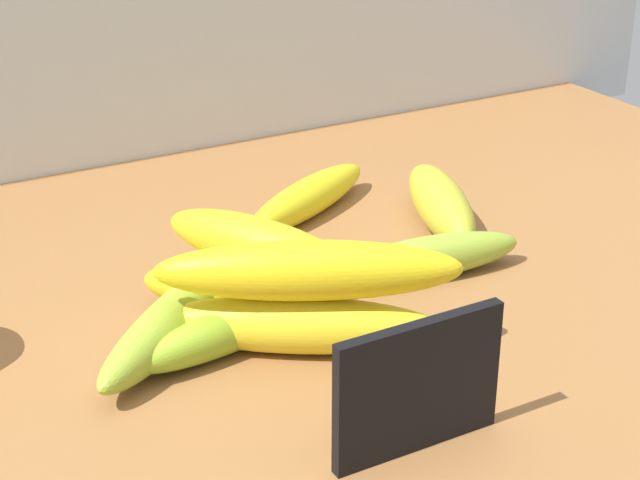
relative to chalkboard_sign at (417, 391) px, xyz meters
The scene contains 11 objects.
counter_top 17.81cm from the chalkboard_sign, 72.44° to the left, with size 110.00×76.00×3.00cm, color #936135.
chalkboard_sign is the anchor object (origin of this frame).
banana_0 19.84cm from the chalkboard_sign, 113.50° to the left, with size 19.05×3.61×3.61cm, color #97B432.
banana_1 13.28cm from the chalkboard_sign, 94.11° to the left, with size 19.83×3.98×3.98cm, color yellow.
banana_2 35.08cm from the chalkboard_sign, 71.73° to the left, with size 16.97×3.39×3.39cm, color yellow.
banana_3 16.24cm from the chalkboard_sign, 103.68° to the left, with size 17.74×3.28×3.28cm, color #92BC2A.
banana_4 22.48cm from the chalkboard_sign, 53.41° to the left, with size 15.79×3.36×3.36cm, color #93B134.
banana_5 19.16cm from the chalkboard_sign, 95.16° to the left, with size 16.05×4.19×4.19cm, color yellow.
banana_6 32.37cm from the chalkboard_sign, 52.20° to the left, with size 15.63×4.28×4.28cm, color gold.
banana_7 13.04cm from the chalkboard_sign, 90.49° to the left, with size 20.74×4.10×4.10cm, color yellow.
banana_8 18.14cm from the chalkboard_sign, 94.42° to the left, with size 15.59×3.89×3.89cm, color gold.
Camera 1 is at (-34.41, -57.06, 39.56)cm, focal length 57.72 mm.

